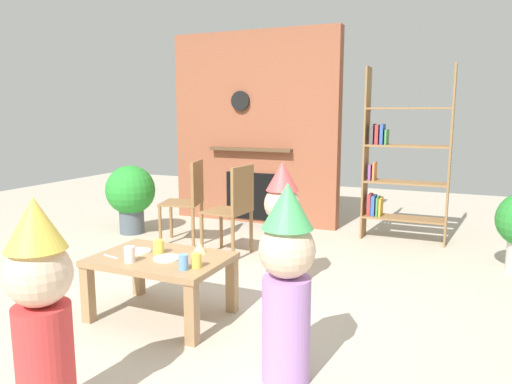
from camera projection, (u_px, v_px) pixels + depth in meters
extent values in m
plane|color=#BCB29E|center=(216.00, 302.00, 3.62)|extent=(12.00, 12.00, 0.00)
cube|color=#935138|center=(255.00, 129.00, 6.10)|extent=(2.20, 0.18, 2.40)
cube|color=black|center=(251.00, 196.00, 6.15)|extent=(0.70, 0.02, 0.60)
cube|color=brown|center=(250.00, 149.00, 6.02)|extent=(1.10, 0.10, 0.04)
cylinder|color=black|center=(240.00, 101.00, 5.99)|extent=(0.24, 0.04, 0.24)
cube|color=olive|center=(366.00, 154.00, 5.39)|extent=(0.02, 0.28, 1.90)
cube|color=olive|center=(450.00, 157.00, 5.04)|extent=(0.02, 0.28, 1.90)
cube|color=olive|center=(403.00, 218.00, 5.33)|extent=(0.86, 0.28, 0.02)
cube|color=olive|center=(405.00, 183.00, 5.26)|extent=(0.86, 0.28, 0.02)
cube|color=olive|center=(407.00, 146.00, 5.20)|extent=(0.86, 0.28, 0.02)
cube|color=olive|center=(409.00, 108.00, 5.13)|extent=(0.86, 0.28, 0.02)
cube|color=#B23333|center=(370.00, 204.00, 5.45)|extent=(0.04, 0.20, 0.24)
cube|color=#3359A5|center=(374.00, 205.00, 5.44)|extent=(0.04, 0.20, 0.22)
cube|color=#3F8C4C|center=(378.00, 206.00, 5.42)|extent=(0.02, 0.20, 0.21)
cube|color=gold|center=(381.00, 207.00, 5.41)|extent=(0.02, 0.20, 0.20)
cube|color=#8C4C99|center=(371.00, 172.00, 5.40)|extent=(0.03, 0.20, 0.17)
cube|color=#D87F3F|center=(375.00, 171.00, 5.38)|extent=(0.02, 0.20, 0.20)
cube|color=#4C4C51|center=(373.00, 134.00, 5.32)|extent=(0.04, 0.20, 0.22)
cube|color=#B23333|center=(378.00, 135.00, 5.30)|extent=(0.04, 0.20, 0.21)
cube|color=#3359A5|center=(383.00, 134.00, 5.28)|extent=(0.03, 0.20, 0.22)
cube|color=#3F8C4C|center=(387.00, 137.00, 5.27)|extent=(0.02, 0.20, 0.16)
cube|color=#9E7A51|center=(161.00, 259.00, 3.30)|extent=(0.91, 0.64, 0.04)
cube|color=#9E7A51|center=(88.00, 294.00, 3.25)|extent=(0.07, 0.07, 0.39)
cube|color=#9E7A51|center=(192.00, 314.00, 2.93)|extent=(0.07, 0.07, 0.39)
cube|color=#9E7A51|center=(138.00, 270.00, 3.75)|extent=(0.07, 0.07, 0.39)
cube|color=#9E7A51|center=(232.00, 285.00, 3.42)|extent=(0.07, 0.07, 0.39)
cylinder|color=#F2CC4C|center=(196.00, 260.00, 3.06)|extent=(0.07, 0.07, 0.09)
cylinder|color=#669EE0|center=(183.00, 262.00, 3.02)|extent=(0.06, 0.06, 0.10)
cylinder|color=silver|center=(130.00, 254.00, 3.17)|extent=(0.07, 0.07, 0.10)
cylinder|color=#F2CC4C|center=(159.00, 247.00, 3.36)|extent=(0.07, 0.07, 0.10)
cylinder|color=white|center=(139.00, 251.00, 3.40)|extent=(0.17, 0.17, 0.01)
cylinder|color=white|center=(167.00, 258.00, 3.24)|extent=(0.18, 0.18, 0.01)
cone|color=#EAC68C|center=(200.00, 247.00, 3.37)|extent=(0.10, 0.10, 0.09)
cube|color=silver|center=(111.00, 257.00, 3.29)|extent=(0.15, 0.05, 0.01)
cylinder|color=#D13838|center=(46.00, 365.00, 2.18)|extent=(0.25, 0.25, 0.57)
sphere|color=beige|center=(39.00, 274.00, 2.11)|extent=(0.29, 0.29, 0.29)
cone|color=#F2D14C|center=(35.00, 223.00, 2.07)|extent=(0.26, 0.26, 0.23)
cylinder|color=#B27FCC|center=(286.00, 329.00, 2.53)|extent=(0.26, 0.26, 0.57)
sphere|color=beige|center=(287.00, 250.00, 2.46)|extent=(0.29, 0.29, 0.29)
cone|color=#4CB766|center=(288.00, 206.00, 2.42)|extent=(0.27, 0.27, 0.24)
cylinder|color=#B27FCC|center=(282.00, 255.00, 3.87)|extent=(0.25, 0.25, 0.55)
sphere|color=beige|center=(282.00, 204.00, 3.80)|extent=(0.29, 0.29, 0.29)
cone|color=#EA4C4C|center=(282.00, 176.00, 3.76)|extent=(0.26, 0.26, 0.23)
cube|color=olive|center=(181.00, 203.00, 5.21)|extent=(0.49, 0.49, 0.02)
cube|color=olive|center=(197.00, 182.00, 5.15)|extent=(0.13, 0.39, 0.45)
cylinder|color=olive|center=(171.00, 219.00, 5.45)|extent=(0.04, 0.04, 0.43)
cylinder|color=olive|center=(160.00, 226.00, 5.10)|extent=(0.04, 0.04, 0.43)
cylinder|color=olive|center=(202.00, 220.00, 5.40)|extent=(0.04, 0.04, 0.43)
cylinder|color=olive|center=(193.00, 227.00, 5.05)|extent=(0.04, 0.04, 0.43)
cube|color=olive|center=(227.00, 211.00, 4.77)|extent=(0.43, 0.43, 0.02)
cube|color=olive|center=(243.00, 189.00, 4.65)|extent=(0.06, 0.40, 0.45)
cylinder|color=olive|center=(221.00, 227.00, 5.05)|extent=(0.04, 0.04, 0.43)
cylinder|color=olive|center=(202.00, 235.00, 4.74)|extent=(0.04, 0.04, 0.43)
cylinder|color=olive|center=(251.00, 231.00, 4.88)|extent=(0.04, 0.04, 0.43)
cylinder|color=olive|center=(233.00, 240.00, 4.57)|extent=(0.04, 0.04, 0.43)
cylinder|color=#4C5660|center=(132.00, 222.00, 5.67)|extent=(0.29, 0.29, 0.27)
sphere|color=green|center=(130.00, 190.00, 5.61)|extent=(0.57, 0.57, 0.57)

